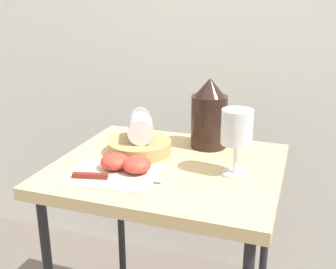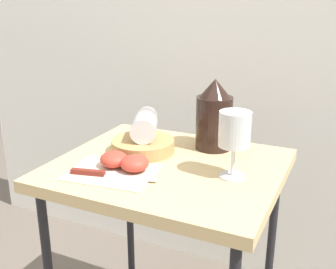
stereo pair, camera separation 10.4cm
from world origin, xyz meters
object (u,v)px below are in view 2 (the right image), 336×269
at_px(wine_glass_tipped_near, 144,127).
at_px(apple_half_left, 114,159).
at_px(knife, 100,174).
at_px(wine_glass_upright, 235,133).
at_px(pitcher, 214,121).
at_px(basket_tray, 143,146).
at_px(table, 168,186).
at_px(apple_half_right, 134,163).

distance_m(wine_glass_tipped_near, apple_half_left, 0.15).
bearing_deg(apple_half_left, knife, -89.85).
height_order(wine_glass_upright, apple_half_left, wine_glass_upright).
distance_m(pitcher, wine_glass_upright, 0.20).
bearing_deg(pitcher, basket_tray, -146.83).
bearing_deg(table, apple_half_left, -143.77).
bearing_deg(wine_glass_upright, pitcher, 122.22).
bearing_deg(knife, apple_half_right, 45.77).
xyz_separation_m(table, basket_tray, (-0.10, 0.05, 0.08)).
distance_m(apple_half_right, knife, 0.09).
bearing_deg(basket_tray, knife, -93.27).
relative_size(basket_tray, wine_glass_tipped_near, 1.04).
bearing_deg(apple_half_left, pitcher, 53.34).
bearing_deg(apple_half_right, wine_glass_upright, 18.32).
xyz_separation_m(table, apple_half_left, (-0.11, -0.08, 0.09)).
xyz_separation_m(pitcher, wine_glass_tipped_near, (-0.17, -0.10, -0.01)).
xyz_separation_m(wine_glass_tipped_near, apple_half_left, (-0.01, -0.14, -0.05)).
height_order(pitcher, knife, pitcher).
xyz_separation_m(pitcher, apple_half_right, (-0.12, -0.24, -0.06)).
xyz_separation_m(basket_tray, pitcher, (0.17, 0.11, 0.06)).
height_order(basket_tray, pitcher, pitcher).
bearing_deg(wine_glass_tipped_near, apple_half_right, -71.33).
height_order(table, wine_glass_upright, wine_glass_upright).
bearing_deg(wine_glass_upright, wine_glass_tipped_near, 166.40).
xyz_separation_m(wine_glass_upright, apple_half_right, (-0.23, -0.07, -0.09)).
relative_size(wine_glass_tipped_near, knife, 0.80).
bearing_deg(wine_glass_tipped_near, knife, -93.26).
bearing_deg(apple_half_right, knife, -134.23).
bearing_deg(knife, basket_tray, 86.73).
distance_m(wine_glass_upright, wine_glass_tipped_near, 0.28).
bearing_deg(wine_glass_tipped_near, wine_glass_upright, -13.60).
bearing_deg(knife, table, 52.23).
xyz_separation_m(pitcher, knife, (-0.18, -0.30, -0.07)).
xyz_separation_m(wine_glass_upright, knife, (-0.28, -0.14, -0.10)).
bearing_deg(wine_glass_upright, apple_half_right, -161.68).
xyz_separation_m(table, wine_glass_upright, (0.17, -0.01, 0.18)).
bearing_deg(basket_tray, wine_glass_upright, -11.85).
relative_size(apple_half_left, knife, 0.34).
height_order(wine_glass_tipped_near, apple_half_left, wine_glass_tipped_near).
height_order(apple_half_left, apple_half_right, same).
bearing_deg(apple_half_right, apple_half_left, 178.92).
height_order(wine_glass_upright, apple_half_right, wine_glass_upright).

